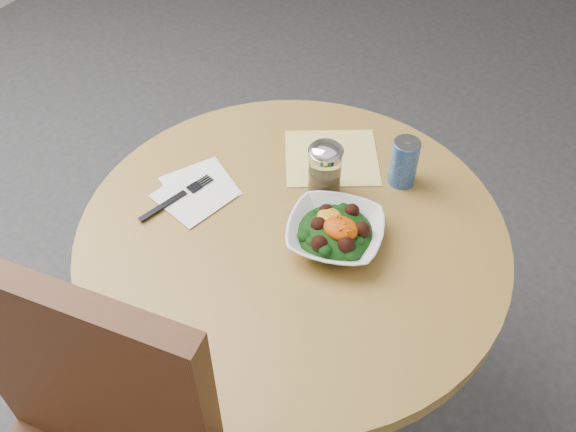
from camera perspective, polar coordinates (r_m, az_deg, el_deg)
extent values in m
plane|color=#313134|center=(1.96, 0.26, -16.08)|extent=(6.00, 6.00, 0.00)
cylinder|color=black|center=(1.95, 0.26, -15.88)|extent=(0.52, 0.52, 0.03)
cylinder|color=black|center=(1.65, 0.31, -10.50)|extent=(0.10, 0.10, 0.71)
cylinder|color=#AA823D|center=(1.35, 0.37, -1.93)|extent=(0.90, 0.90, 0.04)
cube|color=#4F2C16|center=(1.15, -17.02, -14.47)|extent=(0.46, 0.12, 0.55)
cube|color=yellow|center=(1.50, 3.89, 5.21)|extent=(0.28, 0.28, 0.00)
cube|color=white|center=(1.44, -7.83, 2.67)|extent=(0.19, 0.19, 0.00)
cube|color=white|center=(1.42, -8.39, 1.82)|extent=(0.17, 0.17, 0.00)
imported|color=white|center=(1.30, 4.21, -1.53)|extent=(0.24, 0.24, 0.05)
ellipsoid|color=black|center=(1.30, 4.20, -1.57)|extent=(0.16, 0.16, 0.06)
ellipsoid|color=orange|center=(1.30, 3.69, -0.08)|extent=(0.05, 0.05, 0.02)
ellipsoid|color=#D54904|center=(1.28, 4.70, -1.09)|extent=(0.07, 0.06, 0.03)
cube|color=black|center=(1.40, -11.05, 0.88)|extent=(0.04, 0.12, 0.00)
cube|color=black|center=(1.44, -7.90, 2.80)|extent=(0.04, 0.07, 0.00)
cylinder|color=silver|center=(1.38, 3.28, 3.78)|extent=(0.07, 0.07, 0.11)
cylinder|color=#A1804B|center=(1.39, 3.24, 3.07)|extent=(0.06, 0.06, 0.06)
cylinder|color=silver|center=(1.34, 3.38, 5.62)|extent=(0.08, 0.08, 0.01)
ellipsoid|color=silver|center=(1.33, 3.40, 5.83)|extent=(0.07, 0.07, 0.03)
cylinder|color=#0C178C|center=(1.42, 10.28, 4.70)|extent=(0.06, 0.06, 0.11)
cylinder|color=#BCBCC3|center=(1.39, 10.58, 6.44)|extent=(0.06, 0.06, 0.00)
cube|color=#BCBCC3|center=(1.39, 10.66, 6.69)|extent=(0.01, 0.02, 0.00)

